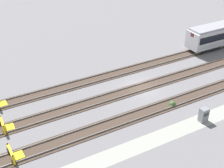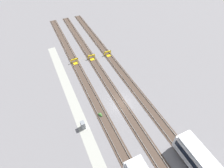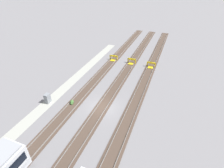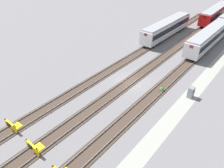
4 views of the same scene
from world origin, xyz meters
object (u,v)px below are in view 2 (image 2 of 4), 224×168
at_px(bumper_stop_nearest_track, 75,61).
at_px(weed_clump, 100,115).
at_px(bumper_stop_middle_track, 108,54).
at_px(bumper_stop_near_inner_track, 92,57).
at_px(electrical_cabinet, 83,125).

relative_size(bumper_stop_nearest_track, weed_clump, 2.18).
xyz_separation_m(bumper_stop_nearest_track, bumper_stop_middle_track, (0.53, 9.24, 0.00)).
distance_m(bumper_stop_nearest_track, weed_clump, 18.13).
height_order(bumper_stop_nearest_track, weed_clump, bumper_stop_nearest_track).
height_order(bumper_stop_near_inner_track, bumper_stop_middle_track, same).
distance_m(bumper_stop_near_inner_track, bumper_stop_middle_track, 4.64).
distance_m(bumper_stop_middle_track, weed_clump, 20.06).
bearing_deg(bumper_stop_middle_track, electrical_cabinet, -35.68).
relative_size(bumper_stop_nearest_track, electrical_cabinet, 1.25).
bearing_deg(electrical_cabinet, weed_clump, 106.51).
height_order(bumper_stop_middle_track, weed_clump, bumper_stop_middle_track).
distance_m(electrical_cabinet, weed_clump, 4.01).
xyz_separation_m(bumper_stop_nearest_track, bumper_stop_near_inner_track, (0.23, 4.61, 0.00)).
xyz_separation_m(bumper_stop_near_inner_track, bumper_stop_middle_track, (0.29, 4.63, 0.00)).
xyz_separation_m(electrical_cabinet, weed_clump, (-1.13, 3.81, -0.56)).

